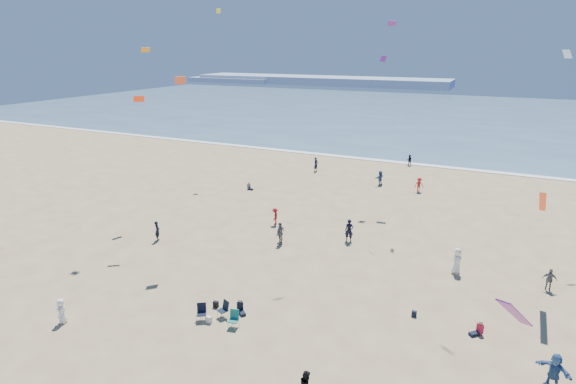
% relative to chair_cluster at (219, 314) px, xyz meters
% --- Properties ---
extents(ground, '(220.00, 220.00, 0.00)m').
position_rel_chair_cluster_xyz_m(ground, '(0.00, -3.03, -0.50)').
color(ground, tan).
rests_on(ground, ground).
extents(ocean, '(220.00, 100.00, 0.06)m').
position_rel_chair_cluster_xyz_m(ocean, '(0.00, 91.97, -0.47)').
color(ocean, '#476B84').
rests_on(ocean, ground).
extents(surf_line, '(220.00, 1.20, 0.08)m').
position_rel_chair_cluster_xyz_m(surf_line, '(0.00, 41.97, -0.46)').
color(surf_line, white).
rests_on(surf_line, ground).
extents(headland_far, '(110.00, 20.00, 3.20)m').
position_rel_chair_cluster_xyz_m(headland_far, '(-60.00, 166.97, 1.10)').
color(headland_far, '#7A8EA8').
rests_on(headland_far, ground).
extents(headland_near, '(40.00, 14.00, 2.00)m').
position_rel_chair_cluster_xyz_m(headland_near, '(-100.00, 161.97, 0.50)').
color(headland_near, '#7A8EA8').
rests_on(headland_near, ground).
extents(standing_flyers, '(29.01, 50.63, 1.88)m').
position_rel_chair_cluster_xyz_m(standing_flyers, '(3.05, 13.10, 0.34)').
color(standing_flyers, slate).
rests_on(standing_flyers, ground).
extents(seated_group, '(25.72, 33.43, 0.84)m').
position_rel_chair_cluster_xyz_m(seated_group, '(2.27, 2.72, -0.08)').
color(seated_group, silver).
rests_on(seated_group, ground).
extents(chair_cluster, '(2.77, 1.61, 1.00)m').
position_rel_chair_cluster_xyz_m(chair_cluster, '(0.00, 0.00, 0.00)').
color(chair_cluster, black).
rests_on(chair_cluster, ground).
extents(white_tote, '(0.35, 0.20, 0.40)m').
position_rel_chair_cluster_xyz_m(white_tote, '(-0.49, -0.33, -0.30)').
color(white_tote, silver).
rests_on(white_tote, ground).
extents(black_backpack, '(0.30, 0.22, 0.38)m').
position_rel_chair_cluster_xyz_m(black_backpack, '(-1.04, 1.19, -0.31)').
color(black_backpack, black).
rests_on(black_backpack, ground).
extents(navy_bag, '(0.28, 0.18, 0.34)m').
position_rel_chair_cluster_xyz_m(navy_bag, '(9.99, 5.32, -0.33)').
color(navy_bag, black).
rests_on(navy_bag, ground).
extents(kites_aloft, '(38.17, 39.82, 26.36)m').
position_rel_chair_cluster_xyz_m(kites_aloft, '(8.89, 9.28, 13.40)').
color(kites_aloft, white).
rests_on(kites_aloft, ground).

